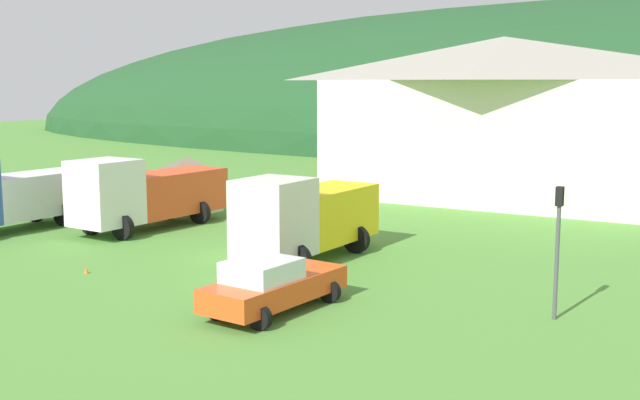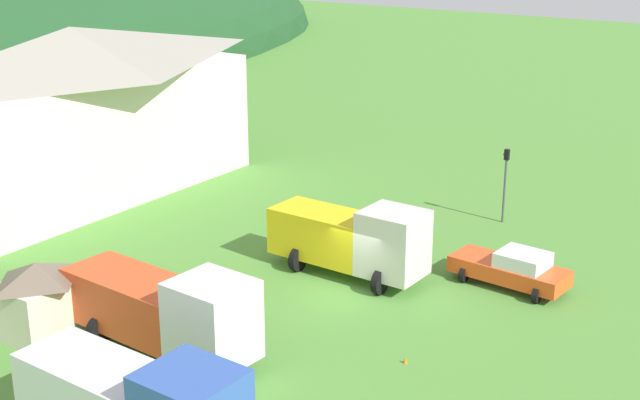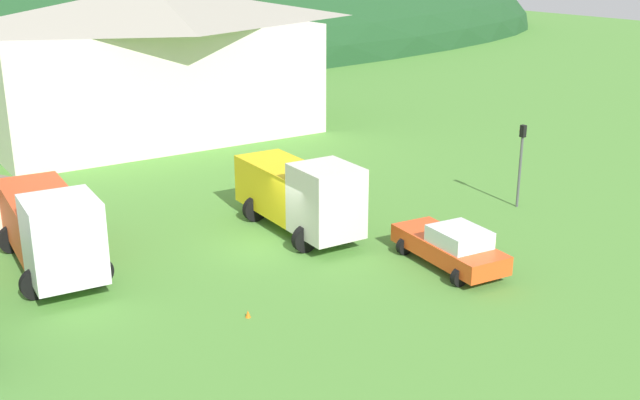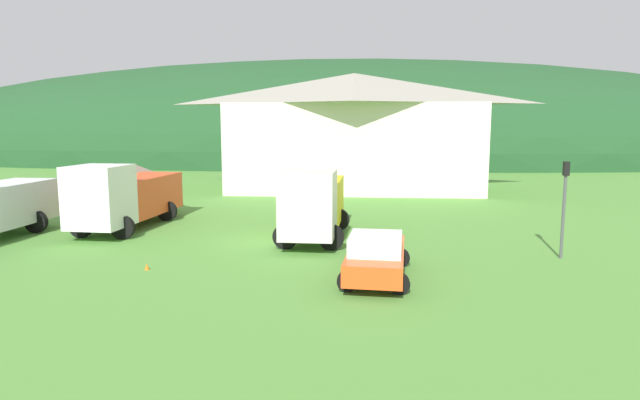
% 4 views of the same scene
% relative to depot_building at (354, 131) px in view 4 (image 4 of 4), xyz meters
% --- Properties ---
extents(ground_plane, '(200.00, 200.00, 0.00)m').
position_rel_depot_building_xyz_m(ground_plane, '(-3.52, -19.72, -4.80)').
color(ground_plane, '#518C38').
extents(forested_hill_backdrop, '(164.68, 60.00, 31.16)m').
position_rel_depot_building_xyz_m(forested_hill_backdrop, '(-3.52, 46.28, -4.80)').
color(forested_hill_backdrop, '#1E4723').
rests_on(forested_hill_backdrop, ground).
extents(depot_building, '(20.99, 9.11, 9.32)m').
position_rel_depot_building_xyz_m(depot_building, '(0.00, 0.00, 0.00)').
color(depot_building, silver).
rests_on(depot_building, ground).
extents(play_shed_cream, '(2.97, 2.44, 2.91)m').
position_rel_depot_building_xyz_m(play_shed_cream, '(-12.87, -12.13, -3.30)').
color(play_shed_cream, beige).
rests_on(play_shed_cream, ground).
extents(heavy_rig_white, '(3.52, 8.21, 3.43)m').
position_rel_depot_building_xyz_m(heavy_rig_white, '(-11.33, -17.18, -3.06)').
color(heavy_rig_white, white).
rests_on(heavy_rig_white, ground).
extents(flatbed_truck_yellow, '(3.19, 7.22, 3.36)m').
position_rel_depot_building_xyz_m(flatbed_truck_yellow, '(-1.54, -18.97, -3.05)').
color(flatbed_truck_yellow, silver).
rests_on(flatbed_truck_yellow, ground).
extents(service_pickup_orange, '(2.59, 5.12, 1.66)m').
position_rel_depot_building_xyz_m(service_pickup_orange, '(1.19, -25.16, -3.98)').
color(service_pickup_orange, '#F14E1D').
rests_on(service_pickup_orange, ground).
extents(traffic_light_east, '(0.20, 0.32, 3.87)m').
position_rel_depot_building_xyz_m(traffic_light_east, '(8.63, -21.66, -2.41)').
color(traffic_light_east, '#4C4C51').
rests_on(traffic_light_east, ground).
extents(traffic_cone_near_pickup, '(0.36, 0.36, 0.47)m').
position_rel_depot_building_xyz_m(traffic_cone_near_pickup, '(-7.19, -24.63, -4.80)').
color(traffic_cone_near_pickup, orange).
rests_on(traffic_cone_near_pickup, ground).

